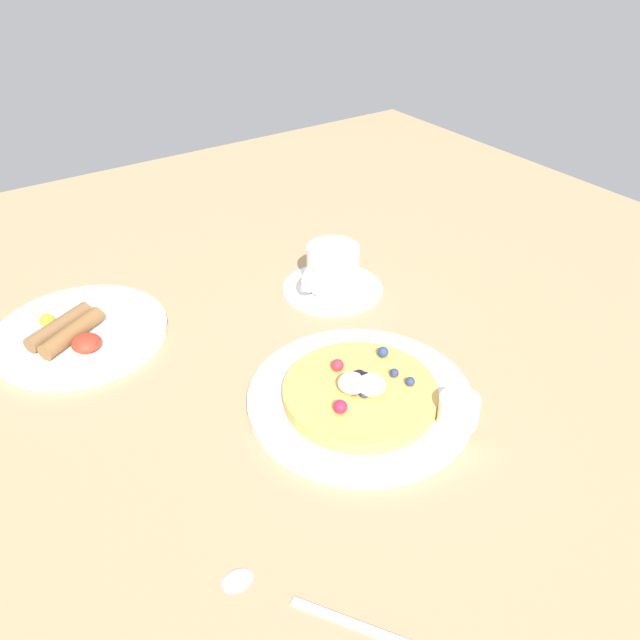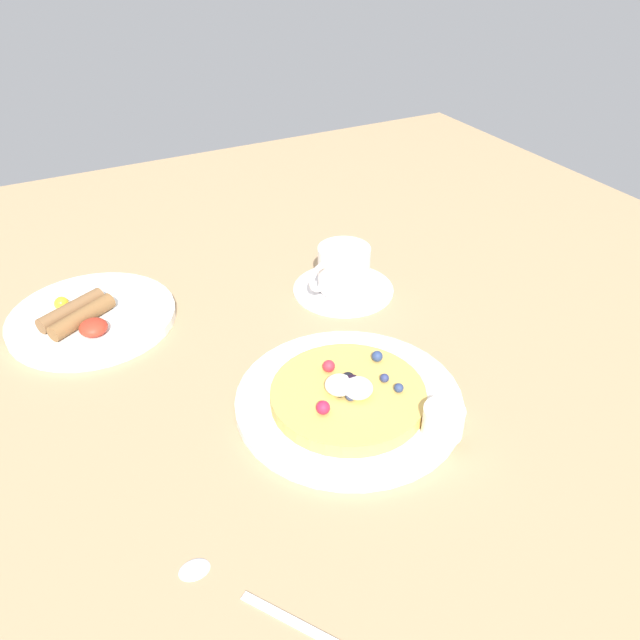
# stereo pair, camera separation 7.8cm
# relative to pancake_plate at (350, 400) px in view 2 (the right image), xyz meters

# --- Properties ---
(ground_plane) EXTENTS (1.56, 1.50, 0.03)m
(ground_plane) POSITION_rel_pancake_plate_xyz_m (-0.00, 0.13, -0.02)
(ground_plane) COLOR #9F815C
(pancake_plate) EXTENTS (0.26, 0.26, 0.01)m
(pancake_plate) POSITION_rel_pancake_plate_xyz_m (0.00, 0.00, 0.00)
(pancake_plate) COLOR white
(pancake_plate) RESTS_ON ground_plane
(pancake_with_berries) EXTENTS (0.18, 0.18, 0.04)m
(pancake_with_berries) POSITION_rel_pancake_plate_xyz_m (-0.01, -0.01, 0.02)
(pancake_with_berries) COLOR gold
(pancake_with_berries) RESTS_ON pancake_plate
(syrup_ramekin) EXTENTS (0.04, 0.04, 0.03)m
(syrup_ramekin) POSITION_rel_pancake_plate_xyz_m (0.06, -0.10, 0.02)
(syrup_ramekin) COLOR white
(syrup_ramekin) RESTS_ON pancake_plate
(breakfast_plate) EXTENTS (0.23, 0.23, 0.01)m
(breakfast_plate) POSITION_rel_pancake_plate_xyz_m (-0.23, 0.31, 0.00)
(breakfast_plate) COLOR white
(breakfast_plate) RESTS_ON ground_plane
(fried_breakfast) EXTENTS (0.11, 0.13, 0.02)m
(fried_breakfast) POSITION_rel_pancake_plate_xyz_m (-0.25, 0.31, 0.02)
(fried_breakfast) COLOR brown
(fried_breakfast) RESTS_ON breakfast_plate
(coffee_saucer) EXTENTS (0.15, 0.15, 0.01)m
(coffee_saucer) POSITION_rel_pancake_plate_xyz_m (0.12, 0.22, -0.00)
(coffee_saucer) COLOR white
(coffee_saucer) RESTS_ON ground_plane
(coffee_cup) EXTENTS (0.11, 0.08, 0.06)m
(coffee_cup) POSITION_rel_pancake_plate_xyz_m (0.11, 0.22, 0.03)
(coffee_cup) COLOR white
(coffee_cup) RESTS_ON coffee_saucer
(teaspoon) EXTENTS (0.10, 0.14, 0.01)m
(teaspoon) POSITION_rel_pancake_plate_xyz_m (-0.21, -0.16, -0.00)
(teaspoon) COLOR silver
(teaspoon) RESTS_ON ground_plane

